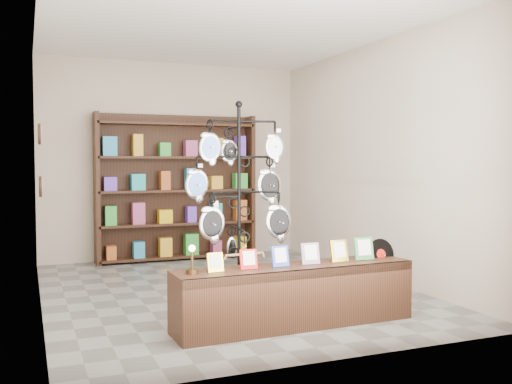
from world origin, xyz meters
The scene contains 6 objects.
ground centered at (0.00, 0.00, 0.00)m, with size 5.00×5.00×0.00m, color slate.
room_envelope centered at (0.00, 0.00, 1.85)m, with size 5.00×5.00×5.00m.
display_tree centered at (-0.23, -1.05, 1.19)m, with size 1.06×0.86×2.06m.
front_shelf centered at (0.12, -1.57, 0.28)m, with size 2.26×0.53×0.79m.
back_shelving centered at (0.00, 2.30, 1.03)m, with size 2.42×0.36×2.20m.
wall_clocks centered at (-1.97, 0.80, 1.50)m, with size 0.03×0.24×0.84m.
Camera 1 is at (-2.12, -6.16, 1.48)m, focal length 40.00 mm.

